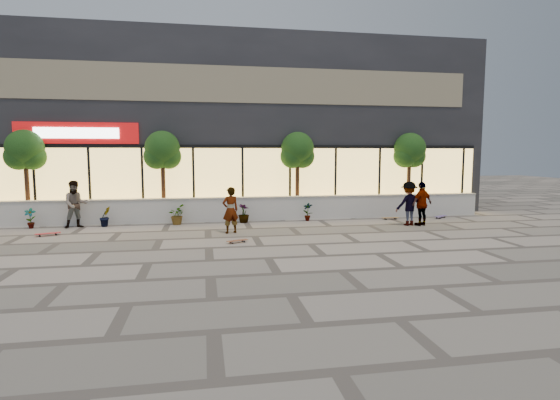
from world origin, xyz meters
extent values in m
plane|color=#9E9389|center=(0.00, 0.00, 0.00)|extent=(80.00, 80.00, 0.00)
cube|color=silver|center=(0.00, 7.00, 0.50)|extent=(22.00, 0.35, 1.00)
cube|color=#B2AFA8|center=(0.00, 7.00, 1.02)|extent=(22.00, 0.42, 0.04)
cube|color=#232328|center=(0.00, 12.50, 4.25)|extent=(24.00, 9.00, 8.50)
cube|color=#FFCF66|center=(0.00, 7.98, 1.70)|extent=(23.04, 0.05, 3.00)
cube|color=black|center=(0.00, 7.95, 3.25)|extent=(23.04, 0.08, 0.15)
cube|color=#A60B0D|center=(-7.00, 7.93, 3.80)|extent=(5.00, 0.10, 0.90)
cube|color=white|center=(-7.00, 7.86, 3.80)|extent=(3.40, 0.06, 0.45)
cube|color=brown|center=(0.00, 7.98, 6.00)|extent=(21.60, 0.05, 1.60)
imported|color=#193E13|center=(-8.50, 6.45, 0.41)|extent=(0.43, 0.29, 0.81)
imported|color=#193E13|center=(-5.70, 6.45, 0.41)|extent=(0.57, 0.57, 0.81)
imported|color=#193E13|center=(-2.90, 6.45, 0.41)|extent=(0.68, 0.77, 0.81)
imported|color=#193E13|center=(-0.10, 6.45, 0.41)|extent=(0.64, 0.64, 0.81)
imported|color=#193E13|center=(2.70, 6.45, 0.41)|extent=(0.46, 0.35, 0.81)
cylinder|color=#3F2216|center=(-9.00, 7.70, 1.62)|extent=(0.18, 0.18, 3.24)
sphere|color=#193E13|center=(-9.00, 7.70, 3.17)|extent=(1.50, 1.50, 1.50)
sphere|color=#193E13|center=(-9.25, 7.65, 2.81)|extent=(1.10, 1.10, 1.10)
sphere|color=#193E13|center=(-8.75, 7.75, 2.81)|extent=(1.10, 1.10, 1.10)
cylinder|color=#3F2216|center=(-3.50, 7.70, 1.62)|extent=(0.18, 0.18, 3.24)
sphere|color=#193E13|center=(-3.50, 7.70, 3.17)|extent=(1.50, 1.50, 1.50)
sphere|color=#193E13|center=(-3.75, 7.65, 2.81)|extent=(1.10, 1.10, 1.10)
sphere|color=#193E13|center=(-3.25, 7.75, 2.81)|extent=(1.10, 1.10, 1.10)
cylinder|color=#3F2216|center=(2.50, 7.70, 1.62)|extent=(0.18, 0.18, 3.24)
sphere|color=#193E13|center=(2.50, 7.70, 3.17)|extent=(1.50, 1.50, 1.50)
sphere|color=#193E13|center=(2.25, 7.65, 2.81)|extent=(1.10, 1.10, 1.10)
sphere|color=#193E13|center=(2.75, 7.75, 2.81)|extent=(1.10, 1.10, 1.10)
cylinder|color=#3F2216|center=(8.00, 7.70, 1.62)|extent=(0.18, 0.18, 3.24)
sphere|color=#193E13|center=(8.00, 7.70, 3.17)|extent=(1.50, 1.50, 1.50)
sphere|color=#193E13|center=(7.75, 7.65, 2.81)|extent=(1.10, 1.10, 1.10)
sphere|color=#193E13|center=(8.25, 7.75, 2.81)|extent=(1.10, 1.10, 1.10)
imported|color=silver|center=(-0.80, 4.09, 0.86)|extent=(0.72, 0.59, 1.71)
imported|color=tan|center=(-6.76, 6.30, 0.94)|extent=(1.10, 0.98, 1.88)
imported|color=silver|center=(7.00, 4.46, 0.90)|extent=(1.14, 0.79, 1.79)
imported|color=maroon|center=(6.50, 4.60, 0.90)|extent=(1.25, 0.85, 1.80)
cube|color=brown|center=(-0.69, 2.27, 0.08)|extent=(0.75, 0.46, 0.02)
cylinder|color=black|center=(-0.51, 2.42, 0.03)|extent=(0.06, 0.05, 0.05)
cylinder|color=black|center=(-0.46, 2.30, 0.03)|extent=(0.06, 0.05, 0.05)
cylinder|color=black|center=(-0.93, 2.24, 0.03)|extent=(0.06, 0.05, 0.05)
cylinder|color=black|center=(-0.87, 2.12, 0.03)|extent=(0.06, 0.05, 0.05)
cube|color=#B42127|center=(-7.29, 4.67, 0.09)|extent=(0.85, 0.48, 0.02)
cylinder|color=black|center=(-7.08, 4.82, 0.03)|extent=(0.07, 0.05, 0.06)
cylinder|color=black|center=(-7.03, 4.68, 0.03)|extent=(0.07, 0.05, 0.06)
cylinder|color=black|center=(-7.56, 4.65, 0.03)|extent=(0.07, 0.05, 0.06)
cylinder|color=black|center=(-7.51, 4.51, 0.03)|extent=(0.07, 0.05, 0.06)
cube|color=#A17034|center=(6.43, 6.20, 0.08)|extent=(0.77, 0.22, 0.02)
cylinder|color=black|center=(6.67, 6.28, 0.03)|extent=(0.06, 0.03, 0.06)
cylinder|color=black|center=(6.67, 6.14, 0.03)|extent=(0.06, 0.03, 0.06)
cylinder|color=black|center=(6.20, 6.26, 0.03)|extent=(0.06, 0.03, 0.06)
cylinder|color=black|center=(6.20, 6.12, 0.03)|extent=(0.06, 0.03, 0.06)
cube|color=#604C8C|center=(8.88, 6.20, 0.09)|extent=(0.81, 0.65, 0.02)
cylinder|color=black|center=(9.05, 6.41, 0.03)|extent=(0.07, 0.06, 0.06)
cylinder|color=black|center=(9.13, 6.28, 0.03)|extent=(0.07, 0.06, 0.06)
cylinder|color=black|center=(8.63, 6.12, 0.03)|extent=(0.07, 0.06, 0.06)
cylinder|color=black|center=(8.71, 5.99, 0.03)|extent=(0.07, 0.06, 0.06)
camera|label=1|loc=(-1.75, -11.93, 2.95)|focal=28.00mm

